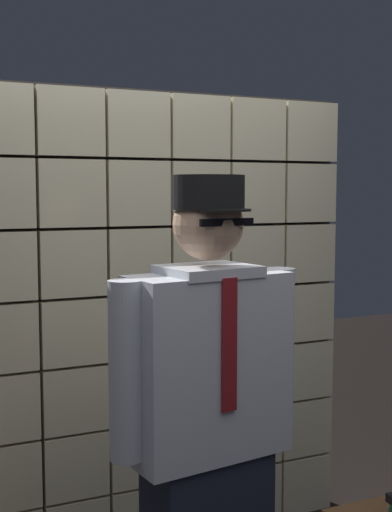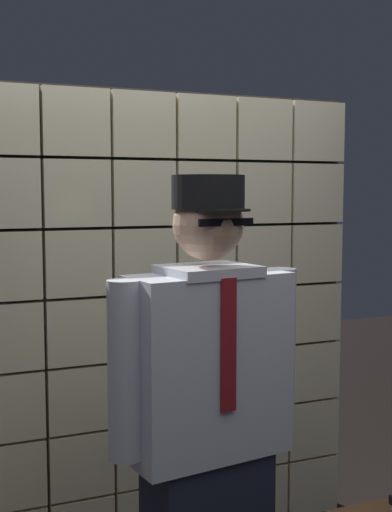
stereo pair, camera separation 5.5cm
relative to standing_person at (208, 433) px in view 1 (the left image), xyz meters
name	(u,v)px [view 1 (the left image)]	position (x,y,z in m)	size (l,w,h in m)	color
glass_block_wall	(138,326)	(0.13, 1.07, 0.17)	(2.29, 0.10, 2.29)	beige
standing_person	(208,433)	(0.00, 0.00, 0.00)	(0.74, 0.35, 1.84)	#1E2333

